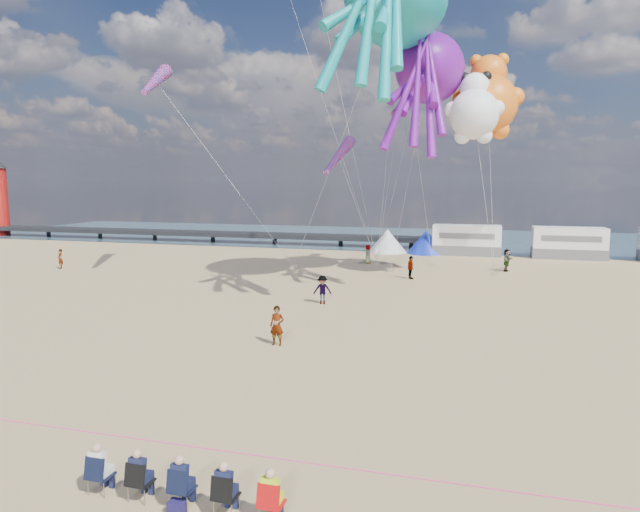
# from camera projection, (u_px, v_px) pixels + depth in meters

# --- Properties ---
(ground) EXTENTS (120.00, 120.00, 0.00)m
(ground) POSITION_uv_depth(u_px,v_px,m) (267.00, 387.00, 20.83)
(ground) COLOR tan
(ground) RESTS_ON ground
(water) EXTENTS (120.00, 120.00, 0.00)m
(water) POSITION_uv_depth(u_px,v_px,m) (421.00, 238.00, 73.27)
(water) COLOR #345364
(water) RESTS_ON ground
(pier) EXTENTS (60.00, 3.00, 0.50)m
(pier) POSITION_uv_depth(u_px,v_px,m) (183.00, 233.00, 70.22)
(pier) COLOR black
(pier) RESTS_ON ground
(motorhome_0) EXTENTS (6.60, 2.50, 3.00)m
(motorhome_0) POSITION_uv_depth(u_px,v_px,m) (467.00, 240.00, 57.15)
(motorhome_0) COLOR silver
(motorhome_0) RESTS_ON ground
(motorhome_1) EXTENTS (6.60, 2.50, 3.00)m
(motorhome_1) POSITION_uv_depth(u_px,v_px,m) (569.00, 243.00, 54.58)
(motorhome_1) COLOR silver
(motorhome_1) RESTS_ON ground
(tent_white) EXTENTS (4.00, 4.00, 2.40)m
(tent_white) POSITION_uv_depth(u_px,v_px,m) (387.00, 241.00, 59.35)
(tent_white) COLOR white
(tent_white) RESTS_ON ground
(tent_blue) EXTENTS (4.00, 4.00, 2.40)m
(tent_blue) POSITION_uv_depth(u_px,v_px,m) (426.00, 242.00, 58.27)
(tent_blue) COLOR #1933CC
(tent_blue) RESTS_ON ground
(spectator_row) EXTENTS (6.10, 0.90, 1.30)m
(spectator_row) POSITION_uv_depth(u_px,v_px,m) (183.00, 480.00, 13.14)
(spectator_row) COLOR black
(spectator_row) RESTS_ON ground
(cooler_navy) EXTENTS (0.38, 0.28, 0.30)m
(cooler_navy) POSITION_uv_depth(u_px,v_px,m) (177.00, 507.00, 12.93)
(cooler_navy) COLOR #191542
(cooler_navy) RESTS_ON ground
(rope_line) EXTENTS (34.00, 0.03, 0.03)m
(rope_line) POSITION_uv_depth(u_px,v_px,m) (203.00, 448.00, 16.06)
(rope_line) COLOR #F2338C
(rope_line) RESTS_ON ground
(standing_person) EXTENTS (0.68, 0.45, 1.83)m
(standing_person) POSITION_uv_depth(u_px,v_px,m) (277.00, 326.00, 25.97)
(standing_person) COLOR tan
(standing_person) RESTS_ON ground
(beachgoer_2) EXTENTS (0.96, 0.81, 1.75)m
(beachgoer_2) POSITION_uv_depth(u_px,v_px,m) (322.00, 290.00, 34.62)
(beachgoer_2) COLOR #7F6659
(beachgoer_2) RESTS_ON ground
(beachgoer_3) EXTENTS (1.12, 1.32, 1.77)m
(beachgoer_3) POSITION_uv_depth(u_px,v_px,m) (411.00, 267.00, 43.33)
(beachgoer_3) COLOR #7F6659
(beachgoer_3) RESTS_ON ground
(beachgoer_4) EXTENTS (0.75, 1.17, 1.85)m
(beachgoer_4) POSITION_uv_depth(u_px,v_px,m) (507.00, 260.00, 46.94)
(beachgoer_4) COLOR #7F6659
(beachgoer_4) RESTS_ON ground
(beachgoer_5) EXTENTS (1.33, 1.55, 1.68)m
(beachgoer_5) POSITION_uv_depth(u_px,v_px,m) (60.00, 259.00, 48.32)
(beachgoer_5) COLOR #7F6659
(beachgoer_5) RESTS_ON ground
(beachgoer_6) EXTENTS (0.61, 0.72, 1.70)m
(beachgoer_6) POSITION_uv_depth(u_px,v_px,m) (368.00, 254.00, 51.40)
(beachgoer_6) COLOR #7F6659
(beachgoer_6) RESTS_ON ground
(sandbag_a) EXTENTS (0.50, 0.35, 0.22)m
(sandbag_a) POSITION_uv_depth(u_px,v_px,m) (293.00, 267.00, 48.72)
(sandbag_a) COLOR gray
(sandbag_a) RESTS_ON ground
(sandbag_b) EXTENTS (0.50, 0.35, 0.22)m
(sandbag_b) POSITION_uv_depth(u_px,v_px,m) (391.00, 271.00, 46.78)
(sandbag_b) COLOR gray
(sandbag_b) RESTS_ON ground
(sandbag_c) EXTENTS (0.50, 0.35, 0.22)m
(sandbag_c) POSITION_uv_depth(u_px,v_px,m) (494.00, 274.00, 44.98)
(sandbag_c) COLOR gray
(sandbag_c) RESTS_ON ground
(sandbag_d) EXTENTS (0.50, 0.35, 0.22)m
(sandbag_d) POSITION_uv_depth(u_px,v_px,m) (433.00, 264.00, 50.15)
(sandbag_d) COLOR gray
(sandbag_d) RESTS_ON ground
(sandbag_e) EXTENTS (0.50, 0.35, 0.22)m
(sandbag_e) POSITION_uv_depth(u_px,v_px,m) (377.00, 264.00, 50.62)
(sandbag_e) COLOR gray
(sandbag_e) RESTS_ON ground
(kite_octopus_purple) EXTENTS (5.03, 10.23, 11.35)m
(kite_octopus_purple) POSITION_uv_depth(u_px,v_px,m) (430.00, 69.00, 40.18)
(kite_octopus_purple) COLOR #6C1090
(kite_panda) EXTENTS (4.37, 4.14, 5.85)m
(kite_panda) POSITION_uv_depth(u_px,v_px,m) (474.00, 114.00, 39.24)
(kite_panda) COLOR white
(kite_teddy_orange) EXTENTS (6.44, 6.26, 7.21)m
(kite_teddy_orange) POSITION_uv_depth(u_px,v_px,m) (488.00, 104.00, 40.59)
(kite_teddy_orange) COLOR orange
(windsock_left) EXTENTS (3.71, 7.86, 7.95)m
(windsock_left) POSITION_uv_depth(u_px,v_px,m) (156.00, 81.00, 41.42)
(windsock_left) COLOR red
(windsock_mid) EXTENTS (2.85, 6.66, 6.65)m
(windsock_mid) POSITION_uv_depth(u_px,v_px,m) (410.00, 99.00, 43.55)
(windsock_mid) COLOR red
(windsock_right) EXTENTS (1.69, 5.27, 5.19)m
(windsock_right) POSITION_uv_depth(u_px,v_px,m) (338.00, 156.00, 41.11)
(windsock_right) COLOR red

